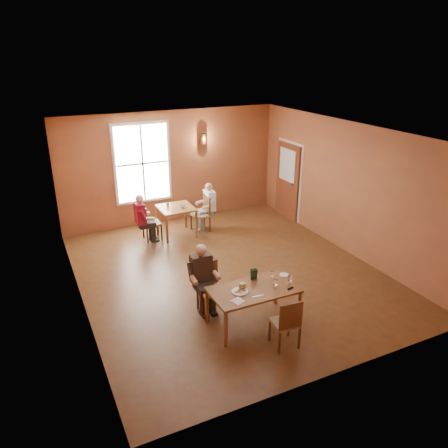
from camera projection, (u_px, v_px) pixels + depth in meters
name	position (u px, v px, depth m)	size (l,w,h in m)	color
ground	(228.00, 272.00, 9.37)	(6.00, 7.00, 0.01)	brown
wall_back	(172.00, 167.00, 11.74)	(6.00, 0.04, 3.00)	brown
wall_front	(342.00, 286.00, 5.88)	(6.00, 0.04, 3.00)	brown
wall_left	(74.00, 232.00, 7.62)	(0.04, 7.00, 3.00)	brown
wall_right	(346.00, 188.00, 10.00)	(0.04, 7.00, 3.00)	brown
ceiling	(229.00, 132.00, 8.25)	(6.00, 7.00, 0.04)	white
window	(142.00, 163.00, 11.31)	(1.36, 0.10, 1.96)	white
door	(287.00, 181.00, 12.07)	(0.12, 1.04, 2.10)	maroon
wall_sconce	(203.00, 139.00, 11.75)	(0.16, 0.16, 0.28)	brown
main_table	(253.00, 306.00, 7.51)	(1.48, 0.83, 0.69)	brown
chair_diner_main	(211.00, 289.00, 7.81)	(0.42, 0.42, 0.94)	brown
diner_main	(212.00, 283.00, 7.73)	(0.49, 0.49, 1.22)	#3F2F23
chair_empty	(285.00, 322.00, 6.93)	(0.39, 0.39, 0.88)	#622C16
plate_food	(240.00, 291.00, 7.27)	(0.28, 0.28, 0.04)	white
sandwich	(242.00, 287.00, 7.34)	(0.09, 0.09, 0.11)	#D6B473
goblet_a	(272.00, 275.00, 7.62)	(0.07, 0.07, 0.18)	white
goblet_b	(290.00, 280.00, 7.47)	(0.08, 0.08, 0.19)	white
goblet_c	(275.00, 284.00, 7.35)	(0.08, 0.08, 0.19)	white
menu_stand	(254.00, 274.00, 7.66)	(0.12, 0.06, 0.20)	#1D3D25
knife	(258.00, 296.00, 7.16)	(0.21, 0.02, 0.00)	silver
napkin	(238.00, 301.00, 7.02)	(0.18, 0.18, 0.01)	white
side_plate	(284.00, 275.00, 7.82)	(0.17, 0.17, 0.01)	white
sunglasses	(291.00, 288.00, 7.38)	(0.13, 0.04, 0.02)	black
second_table	(177.00, 221.00, 11.12)	(0.86, 0.86, 0.76)	brown
chair_diner_white	(200.00, 214.00, 11.34)	(0.41, 0.41, 0.93)	#4D2610
diner_white	(201.00, 209.00, 11.31)	(0.48, 0.48, 1.20)	white
chair_diner_maroon	(152.00, 222.00, 10.83)	(0.40, 0.40, 0.91)	#592B11
diner_maroon	(150.00, 217.00, 10.77)	(0.48, 0.48, 1.20)	maroon
cup_a	(182.00, 206.00, 10.91)	(0.12, 0.12, 0.10)	silver
cup_b	(168.00, 205.00, 11.01)	(0.10, 0.10, 0.10)	silver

